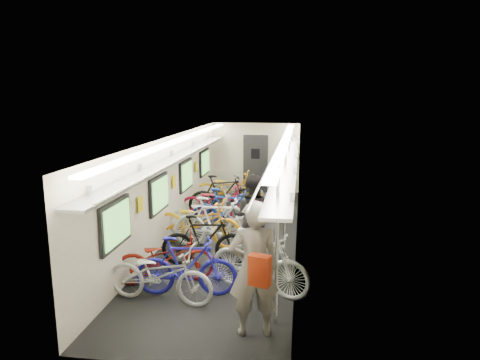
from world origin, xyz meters
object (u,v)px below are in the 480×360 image
(bicycle_1, at_px, (186,266))
(passenger_near, at_px, (254,269))
(bicycle_0, at_px, (160,274))
(passenger_mid, at_px, (252,216))
(backpack, at_px, (260,270))

(bicycle_1, xyz_separation_m, passenger_near, (1.25, -1.00, 0.46))
(bicycle_0, relative_size, bicycle_1, 1.05)
(bicycle_1, bearing_deg, passenger_mid, -30.75)
(passenger_near, bearing_deg, bicycle_1, -52.76)
(passenger_near, bearing_deg, passenger_mid, -96.99)
(passenger_mid, distance_m, backpack, 3.73)
(bicycle_1, distance_m, passenger_near, 1.67)
(passenger_mid, bearing_deg, passenger_near, 103.98)
(bicycle_0, xyz_separation_m, backpack, (1.77, -1.46, 0.80))
(backpack, bearing_deg, bicycle_1, 146.34)
(bicycle_1, xyz_separation_m, passenger_mid, (0.89, 1.93, 0.36))
(passenger_near, relative_size, passenger_mid, 1.11)
(bicycle_1, distance_m, passenger_mid, 2.15)
(bicycle_0, height_order, bicycle_1, bicycle_1)
(bicycle_0, height_order, backpack, backpack)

